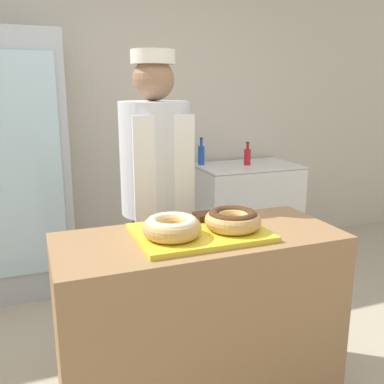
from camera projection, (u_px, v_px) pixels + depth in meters
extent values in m
cube|color=beige|center=(110.00, 115.00, 3.79)|extent=(8.00, 0.06, 2.70)
cube|color=#997047|center=(199.00, 326.00, 2.06)|extent=(1.31, 0.56, 0.93)
cube|color=yellow|center=(200.00, 233.00, 1.95)|extent=(0.59, 0.43, 0.02)
torus|color=tan|center=(172.00, 228.00, 1.85)|extent=(0.26, 0.26, 0.08)
torus|color=beige|center=(172.00, 223.00, 1.85)|extent=(0.23, 0.23, 0.05)
torus|color=tan|center=(233.00, 221.00, 1.95)|extent=(0.26, 0.26, 0.08)
torus|color=#472814|center=(233.00, 216.00, 1.95)|extent=(0.23, 0.23, 0.05)
cube|color=black|center=(173.00, 220.00, 2.04)|extent=(0.10, 0.10, 0.03)
cube|color=black|center=(205.00, 216.00, 2.10)|extent=(0.10, 0.10, 0.03)
cylinder|color=#4C4C51|center=(158.00, 279.00, 2.66)|extent=(0.29, 0.29, 0.87)
cylinder|color=silver|center=(155.00, 158.00, 2.48)|extent=(0.40, 0.40, 0.65)
cube|color=white|center=(166.00, 237.00, 2.41)|extent=(0.34, 0.02, 1.36)
sphere|color=#936B4C|center=(153.00, 80.00, 2.37)|extent=(0.23, 0.23, 0.23)
cylinder|color=white|center=(153.00, 57.00, 2.34)|extent=(0.25, 0.25, 0.08)
cube|color=#ADB2B7|center=(19.00, 167.00, 3.28)|extent=(0.72, 0.57, 1.99)
cube|color=silver|center=(18.00, 169.00, 3.00)|extent=(0.59, 0.02, 1.59)
cube|color=white|center=(246.00, 210.00, 4.09)|extent=(0.93, 0.59, 0.89)
cube|color=gray|center=(247.00, 167.00, 3.99)|extent=(0.93, 0.59, 0.01)
cylinder|color=red|center=(247.00, 157.00, 3.97)|extent=(0.06, 0.06, 0.15)
cylinder|color=red|center=(248.00, 146.00, 3.94)|extent=(0.03, 0.03, 0.06)
cylinder|color=black|center=(248.00, 143.00, 3.93)|extent=(0.03, 0.03, 0.01)
cylinder|color=#1E4CB2|center=(201.00, 155.00, 3.97)|extent=(0.06, 0.06, 0.17)
cylinder|color=#1E4CB2|center=(201.00, 143.00, 3.94)|extent=(0.03, 0.03, 0.07)
cylinder|color=black|center=(201.00, 138.00, 3.93)|extent=(0.03, 0.03, 0.01)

